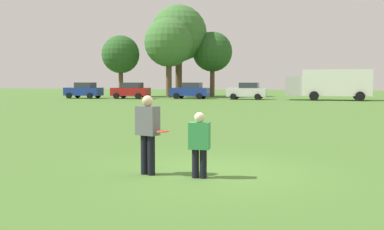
# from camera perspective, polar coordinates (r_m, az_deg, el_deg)

# --- Properties ---
(ground_plane) EXTENTS (181.07, 181.07, 0.00)m
(ground_plane) POSITION_cam_1_polar(r_m,az_deg,el_deg) (10.58, 2.61, -7.00)
(ground_plane) COLOR #47702D
(player_thrower) EXTENTS (0.54, 0.41, 1.74)m
(player_thrower) POSITION_cam_1_polar(r_m,az_deg,el_deg) (10.15, -5.49, -1.88)
(player_thrower) COLOR black
(player_thrower) RESTS_ON ground
(player_defender) EXTENTS (0.45, 0.28, 1.40)m
(player_defender) POSITION_cam_1_polar(r_m,az_deg,el_deg) (9.78, 0.91, -3.31)
(player_defender) COLOR black
(player_defender) RESTS_ON ground
(frisbee) EXTENTS (0.27, 0.27, 0.04)m
(frisbee) POSITION_cam_1_polar(r_m,az_deg,el_deg) (9.89, -3.63, -2.01)
(frisbee) COLOR #E54C33
(parked_car_near_left) EXTENTS (4.24, 2.28, 1.82)m
(parked_car_near_left) POSITION_cam_1_polar(r_m,az_deg,el_deg) (54.45, -13.20, 2.99)
(parked_car_near_left) COLOR navy
(parked_car_near_left) RESTS_ON ground
(parked_car_mid_left) EXTENTS (4.24, 2.28, 1.82)m
(parked_car_mid_left) POSITION_cam_1_polar(r_m,az_deg,el_deg) (52.36, -7.54, 3.02)
(parked_car_mid_left) COLOR maroon
(parked_car_mid_left) RESTS_ON ground
(parked_car_center) EXTENTS (4.24, 2.28, 1.82)m
(parked_car_center) POSITION_cam_1_polar(r_m,az_deg,el_deg) (51.84, -0.19, 3.04)
(parked_car_center) COLOR navy
(parked_car_center) RESTS_ON ground
(parked_car_mid_right) EXTENTS (4.24, 2.28, 1.82)m
(parked_car_mid_right) POSITION_cam_1_polar(r_m,az_deg,el_deg) (50.33, 6.83, 2.97)
(parked_car_mid_right) COLOR silver
(parked_car_mid_right) RESTS_ON ground
(box_truck) EXTENTS (8.55, 3.13, 3.18)m
(box_truck) POSITION_cam_1_polar(r_m,az_deg,el_deg) (49.94, 16.67, 3.76)
(box_truck) COLOR white
(box_truck) RESTS_ON ground
(tree_west_oak) EXTENTS (4.71, 4.71, 7.65)m
(tree_west_oak) POSITION_cam_1_polar(r_m,az_deg,el_deg) (58.67, -8.80, 7.38)
(tree_west_oak) COLOR brown
(tree_west_oak) RESTS_ON ground
(tree_west_maple) EXTENTS (5.91, 5.91, 9.61)m
(tree_west_maple) POSITION_cam_1_polar(r_m,az_deg,el_deg) (56.42, -2.89, 8.92)
(tree_west_maple) COLOR brown
(tree_west_maple) RESTS_ON ground
(tree_center_elm) EXTENTS (7.12, 7.12, 11.56)m
(tree_center_elm) POSITION_cam_1_polar(r_m,az_deg,el_deg) (59.21, -1.66, 10.01)
(tree_center_elm) COLOR brown
(tree_center_elm) RESTS_ON ground
(tree_east_birch) EXTENTS (5.06, 5.06, 8.22)m
(tree_east_birch) POSITION_cam_1_polar(r_m,az_deg,el_deg) (59.21, 2.53, 7.77)
(tree_east_birch) COLOR brown
(tree_east_birch) RESTS_ON ground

